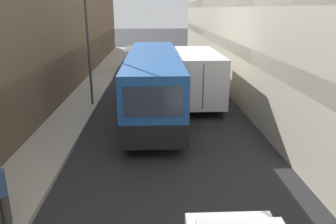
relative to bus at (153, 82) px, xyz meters
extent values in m
plane|color=#232326|center=(0.47, -1.81, -1.60)|extent=(150.00, 150.00, 0.00)
cube|color=#9E998E|center=(-4.05, -1.81, -1.52)|extent=(1.94, 60.00, 0.16)
cube|color=brown|center=(-6.22, -1.81, 1.67)|extent=(2.40, 60.00, 6.54)
cube|color=black|center=(-5.56, -1.81, -0.29)|extent=(1.08, 60.00, 2.62)
cube|color=#333D47|center=(5.16, -1.81, 1.35)|extent=(1.08, 60.00, 0.70)
cube|color=#1E519E|center=(0.00, 0.00, 0.12)|extent=(2.42, 11.35, 2.59)
cube|color=black|center=(0.00, 0.00, -0.73)|extent=(2.45, 11.37, 0.90)
cube|color=#2D3847|center=(0.00, 0.00, 0.51)|extent=(2.46, 10.44, 0.83)
cube|color=#2D3847|center=(0.00, -5.68, 0.57)|extent=(1.99, 0.04, 1.03)
cylinder|color=black|center=(-1.07, 3.52, -1.10)|extent=(0.24, 1.00, 1.00)
cylinder|color=black|center=(1.07, 3.52, -1.10)|extent=(0.24, 1.00, 1.00)
cylinder|color=black|center=(-1.07, -3.52, -1.10)|extent=(0.24, 1.00, 1.00)
cylinder|color=black|center=(1.07, -3.52, -1.10)|extent=(0.24, 1.00, 1.00)
cube|color=silver|center=(2.31, 5.87, -0.27)|extent=(2.37, 2.36, 1.85)
cube|color=silver|center=(2.31, 1.65, 0.03)|extent=(2.47, 6.07, 2.44)
cube|color=#4C4C4C|center=(2.31, -1.39, 0.03)|extent=(0.05, 0.02, 2.07)
cylinder|color=black|center=(1.20, 5.87, -1.12)|extent=(0.22, 0.96, 0.96)
cylinder|color=black|center=(3.42, 5.87, -1.12)|extent=(0.22, 0.96, 0.96)
cylinder|color=black|center=(1.20, -0.02, -1.12)|extent=(0.22, 0.96, 0.96)
cylinder|color=black|center=(3.42, -0.02, -1.12)|extent=(0.22, 0.96, 0.96)
cube|color=silver|center=(-1.39, 11.57, -0.49)|extent=(1.81, 4.55, 1.71)
cube|color=#2D3847|center=(-1.39, 13.50, -0.19)|extent=(1.45, 0.04, 0.60)
cylinder|color=black|center=(-2.20, 12.89, -1.28)|extent=(0.16, 0.64, 0.64)
cylinder|color=black|center=(-0.57, 12.89, -1.28)|extent=(0.16, 0.64, 0.64)
cylinder|color=black|center=(-2.20, 10.25, -1.28)|extent=(0.16, 0.64, 0.64)
cylinder|color=black|center=(-0.57, 10.25, -1.28)|extent=(0.16, 0.64, 0.64)
cylinder|color=#383838|center=(-3.54, -9.22, -1.05)|extent=(0.18, 0.18, 0.78)
cylinder|color=#38383D|center=(-3.33, 1.12, 2.51)|extent=(0.12, 0.12, 7.90)
camera|label=1|loc=(0.01, -16.11, 3.52)|focal=35.00mm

